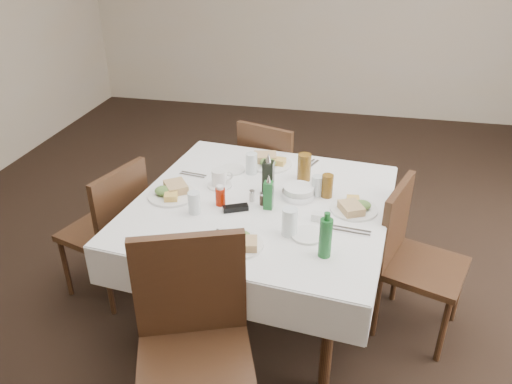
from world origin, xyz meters
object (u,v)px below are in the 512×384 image
dining_table (262,213)px  chair_north (271,172)px  coffee_mug (220,179)px  green_bottle (326,237)px  chair_south (193,336)px  oil_cruet_green (268,194)px  chair_east (410,252)px  water_w (194,203)px  oil_cruet_dark (268,176)px  chair_west (112,224)px  water_e (317,186)px  ketchup_bottle (220,196)px  water_n (252,163)px  water_s (290,222)px  bread_basket (299,192)px

dining_table → chair_north: 0.88m
coffee_mug → green_bottle: (0.66, -0.56, 0.05)m
chair_south → oil_cruet_green: 0.88m
oil_cruet_green → green_bottle: green_bottle is taller
chair_east → dining_table: bearing=-177.1°
chair_south → water_w: chair_south is taller
oil_cruet_green → chair_north: bearing=99.3°
chair_south → coffee_mug: (-0.16, 1.01, 0.23)m
oil_cruet_dark → chair_east: bearing=-3.9°
chair_west → water_e: size_ratio=7.69×
water_w → oil_cruet_green: oil_cruet_green is taller
coffee_mug → water_e: bearing=1.6°
chair_south → chair_east: size_ratio=1.13×
oil_cruet_dark → ketchup_bottle: size_ratio=2.16×
chair_east → water_n: 1.06m
green_bottle → water_s: bearing=142.5°
dining_table → chair_east: chair_east is taller
water_e → bread_basket: bearing=-156.0°
water_s → bread_basket: 0.39m
ketchup_bottle → water_e: bearing=23.8°
oil_cruet_green → coffee_mug: size_ratio=1.39×
water_n → water_w: bearing=-110.2°
dining_table → chair_north: size_ratio=1.67×
chair_north → oil_cruet_green: oil_cruet_green is taller
bread_basket → oil_cruet_green: 0.22m
chair_east → water_n: size_ratio=6.87×
chair_south → bread_basket: 1.05m
water_w → ketchup_bottle: 0.16m
water_n → water_w: 0.56m
bread_basket → ketchup_bottle: 0.44m
oil_cruet_green → chair_east: bearing=8.0°
chair_west → ketchup_bottle: (0.70, -0.04, 0.30)m
chair_south → water_n: chair_south is taller
water_n → bread_basket: 0.40m
chair_south → oil_cruet_dark: bearing=82.4°
oil_cruet_dark → green_bottle: bearing=-55.5°
oil_cruet_green → ketchup_bottle: 0.26m
bread_basket → chair_north: bearing=111.0°
bread_basket → water_w: bearing=-150.8°
chair_east → coffee_mug: size_ratio=6.20×
oil_cruet_dark → water_e: bearing=7.8°
bread_basket → oil_cruet_green: (-0.14, -0.16, 0.06)m
oil_cruet_dark → oil_cruet_green: 0.17m
oil_cruet_dark → bread_basket: bearing=-2.0°
water_n → chair_west: bearing=-154.5°
bread_basket → oil_cruet_dark: (-0.18, 0.01, 0.08)m
chair_east → water_s: 0.79m
dining_table → ketchup_bottle: ketchup_bottle is taller
chair_west → oil_cruet_dark: oil_cruet_dark is taller
water_e → green_bottle: size_ratio=0.51×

